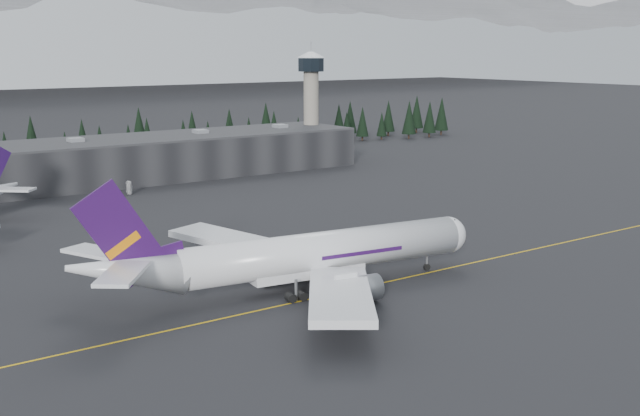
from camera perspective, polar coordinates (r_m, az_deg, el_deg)
ground at (r=139.40m, az=4.87°, el=-4.93°), size 1400.00×1400.00×0.00m
taxiline at (r=137.96m, az=5.42°, el=-5.11°), size 400.00×0.40×0.02m
terminal at (r=244.53m, az=-14.69°, el=3.27°), size 160.00×30.00×12.60m
control_tower at (r=281.40m, az=-0.64°, el=8.15°), size 10.00×10.00×37.70m
treeline at (r=278.92m, az=-17.52°, el=4.32°), size 360.00×20.00×15.00m
jet_main at (r=129.55m, az=-2.11°, el=-3.48°), size 70.22×64.42×20.72m
gse_vehicle_b at (r=222.69m, az=-13.37°, el=1.11°), size 4.02×3.42×1.30m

